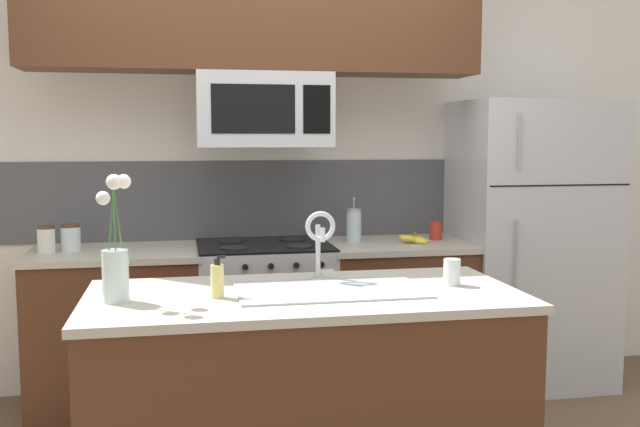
# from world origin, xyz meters

# --- Properties ---
(rear_partition) EXTENTS (5.20, 0.10, 2.60)m
(rear_partition) POSITION_xyz_m (0.30, 1.28, 1.30)
(rear_partition) COLOR silver
(rear_partition) RESTS_ON ground
(splash_band) EXTENTS (3.40, 0.01, 0.48)m
(splash_band) POSITION_xyz_m (0.00, 1.22, 1.15)
(splash_band) COLOR #4C4C51
(splash_band) RESTS_ON rear_partition
(back_counter_left) EXTENTS (0.93, 0.65, 0.91)m
(back_counter_left) POSITION_xyz_m (-0.83, 0.90, 0.46)
(back_counter_left) COLOR #4C2B19
(back_counter_left) RESTS_ON ground
(back_counter_right) EXTENTS (0.86, 0.65, 0.91)m
(back_counter_right) POSITION_xyz_m (0.79, 0.90, 0.46)
(back_counter_right) COLOR #4C2B19
(back_counter_right) RESTS_ON ground
(stove_range) EXTENTS (0.76, 0.64, 0.93)m
(stove_range) POSITION_xyz_m (0.00, 0.90, 0.46)
(stove_range) COLOR #B7BABF
(stove_range) RESTS_ON ground
(microwave) EXTENTS (0.74, 0.40, 0.41)m
(microwave) POSITION_xyz_m (0.00, 0.88, 1.68)
(microwave) COLOR #B7BABF
(upper_cabinet_band) EXTENTS (2.49, 0.34, 0.60)m
(upper_cabinet_band) POSITION_xyz_m (-0.04, 0.85, 2.19)
(upper_cabinet_band) COLOR #4C2B19
(refrigerator) EXTENTS (0.90, 0.74, 1.75)m
(refrigerator) POSITION_xyz_m (1.66, 0.92, 0.88)
(refrigerator) COLOR #B7BABF
(refrigerator) RESTS_ON ground
(storage_jar_tall) EXTENTS (0.09, 0.09, 0.15)m
(storage_jar_tall) POSITION_xyz_m (-1.18, 0.89, 0.98)
(storage_jar_tall) COLOR silver
(storage_jar_tall) RESTS_ON back_counter_left
(storage_jar_medium) EXTENTS (0.11, 0.11, 0.15)m
(storage_jar_medium) POSITION_xyz_m (-1.06, 0.92, 0.98)
(storage_jar_medium) COLOR silver
(storage_jar_medium) RESTS_ON back_counter_left
(banana_bunch) EXTENTS (0.19, 0.15, 0.08)m
(banana_bunch) POSITION_xyz_m (0.89, 0.84, 0.93)
(banana_bunch) COLOR yellow
(banana_bunch) RESTS_ON back_counter_right
(french_press) EXTENTS (0.09, 0.09, 0.27)m
(french_press) POSITION_xyz_m (0.55, 0.96, 1.01)
(french_press) COLOR silver
(french_press) RESTS_ON back_counter_right
(coffee_tin) EXTENTS (0.08, 0.08, 0.11)m
(coffee_tin) POSITION_xyz_m (1.06, 0.95, 0.97)
(coffee_tin) COLOR #B22D23
(coffee_tin) RESTS_ON back_counter_right
(island_counter) EXTENTS (1.74, 0.82, 0.91)m
(island_counter) POSITION_xyz_m (0.02, -0.35, 0.46)
(island_counter) COLOR #4C2B19
(island_counter) RESTS_ON ground
(kitchen_sink) EXTENTS (0.76, 0.44, 0.16)m
(kitchen_sink) POSITION_xyz_m (0.13, -0.35, 0.84)
(kitchen_sink) COLOR #ADAFB5
(kitchen_sink) RESTS_ON island_counter
(sink_faucet) EXTENTS (0.14, 0.14, 0.31)m
(sink_faucet) POSITION_xyz_m (0.13, -0.13, 1.11)
(sink_faucet) COLOR #B7BABF
(sink_faucet) RESTS_ON island_counter
(dish_soap_bottle) EXTENTS (0.06, 0.05, 0.16)m
(dish_soap_bottle) POSITION_xyz_m (-0.33, -0.39, 0.98)
(dish_soap_bottle) COLOR #DBCC75
(dish_soap_bottle) RESTS_ON island_counter
(drinking_glass) EXTENTS (0.07, 0.07, 0.11)m
(drinking_glass) POSITION_xyz_m (0.66, -0.34, 0.97)
(drinking_glass) COLOR silver
(drinking_glass) RESTS_ON island_counter
(flower_vase) EXTENTS (0.12, 0.16, 0.49)m
(flower_vase) POSITION_xyz_m (-0.71, -0.39, 1.06)
(flower_vase) COLOR silver
(flower_vase) RESTS_ON island_counter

